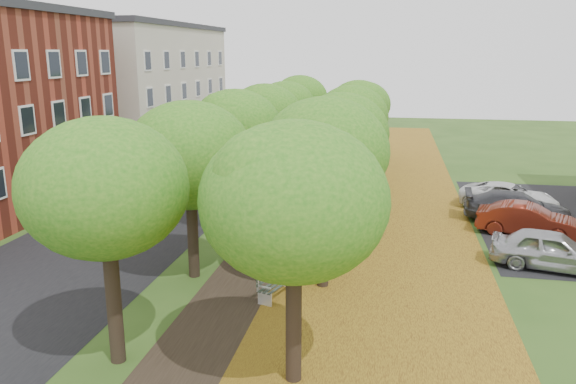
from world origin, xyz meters
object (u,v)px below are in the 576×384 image
at_px(car_silver, 552,250).
at_px(car_red, 528,220).
at_px(car_grey, 518,207).
at_px(car_white, 509,197).
at_px(bench, 276,283).

distance_m(car_silver, car_red, 4.09).
distance_m(car_silver, car_grey, 6.27).
distance_m(car_red, car_white, 4.40).
bearing_deg(bench, car_silver, -47.60).
bearing_deg(bench, car_grey, -24.32).
relative_size(car_silver, car_red, 1.01).
relative_size(car_red, car_white, 0.89).
height_order(car_red, car_grey, car_grey).
bearing_deg(car_white, car_grey, -159.55).
height_order(bench, car_grey, car_grey).
xyz_separation_m(car_silver, car_white, (0.00, 8.50, -0.07)).
bearing_deg(car_grey, bench, 141.95).
xyz_separation_m(bench, car_grey, (9.86, 10.64, 0.28)).
bearing_deg(car_grey, car_silver, -175.25).
bearing_deg(car_silver, car_grey, 13.25).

